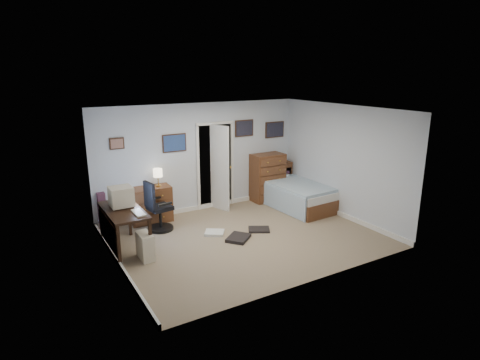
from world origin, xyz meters
name	(u,v)px	position (x,y,z in m)	size (l,w,h in m)	color
floor	(246,238)	(0.00, 0.00, -0.01)	(5.00, 4.00, 0.02)	gray
computer_desk	(118,220)	(-2.29, 0.64, 0.60)	(0.64, 1.36, 0.78)	black
crt_monitor	(121,197)	(-2.18, 0.79, 0.98)	(0.41, 0.38, 0.38)	beige
keyboard	(138,213)	(-2.02, 0.29, 0.80)	(0.16, 0.42, 0.03)	beige
pc_tower	(145,246)	(-2.00, 0.09, 0.24)	(0.22, 0.44, 0.47)	beige
office_chair	(157,212)	(-1.37, 1.22, 0.41)	(0.58, 0.58, 1.06)	black
media_stack	(102,210)	(-2.32, 1.95, 0.39)	(0.15, 0.15, 0.77)	maroon
low_dresser	(151,205)	(-1.34, 1.77, 0.39)	(0.88, 0.44, 0.78)	brown
table_lamp	(158,173)	(-1.14, 1.77, 1.06)	(0.20, 0.20, 0.38)	gold
doorway	(210,164)	(0.35, 2.27, 1.00)	(0.96, 1.12, 2.05)	black
tall_dresser	(267,177)	(1.70, 1.75, 0.60)	(0.81, 0.48, 1.20)	brown
headboard_bookcase	(274,179)	(1.97, 1.86, 0.48)	(1.02, 0.31, 0.91)	brown
bed	(295,195)	(1.99, 0.98, 0.31)	(1.16, 2.03, 0.65)	brown
wall_posters	(223,134)	(0.57, 1.98, 1.75)	(4.38, 0.04, 0.60)	#331E11
floor_clutter	(237,234)	(-0.11, 0.15, 0.03)	(1.39, 1.02, 0.06)	black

